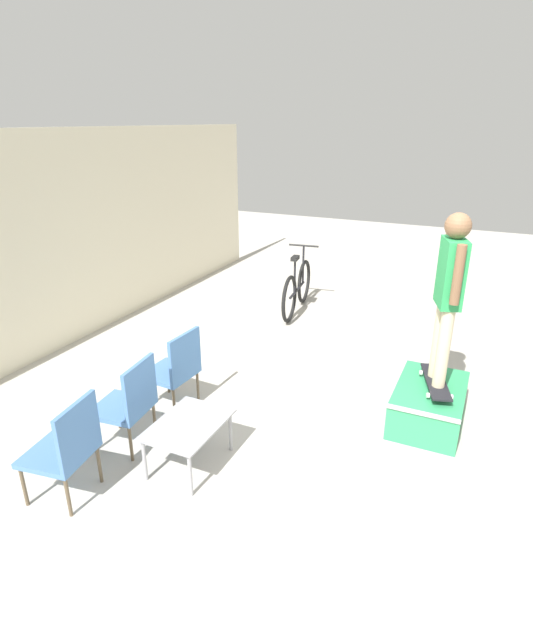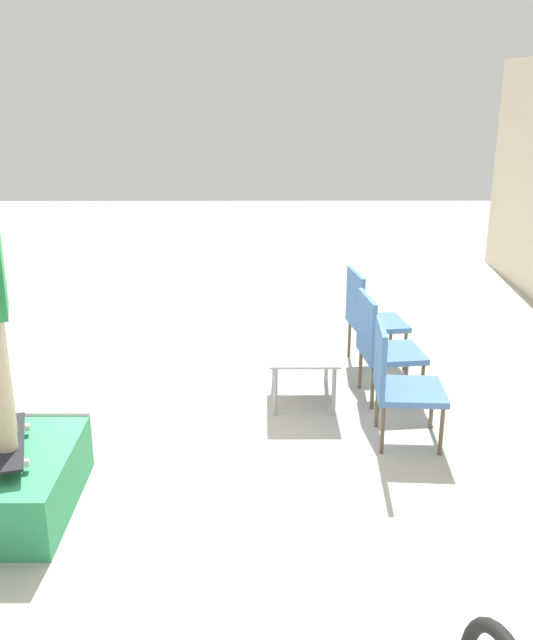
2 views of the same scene
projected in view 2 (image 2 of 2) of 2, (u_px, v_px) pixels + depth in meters
ground_plane at (145, 448)px, 5.50m from camera, size 24.00×24.00×0.00m
skate_ramp_box at (19, 481)px, 4.67m from camera, size 1.16×0.71×0.43m
skateboard_on_ramp at (8, 442)px, 4.57m from camera, size 0.83×0.43×0.07m
coffee_table at (303, 355)px, 6.27m from camera, size 0.83×0.59×0.46m
patio_chair_left at (368, 314)px, 6.99m from camera, size 0.59×0.59×0.95m
patio_chair_center at (381, 343)px, 6.22m from camera, size 0.57×0.57×0.95m
patio_chair_right at (398, 379)px, 5.47m from camera, size 0.55×0.55×0.95m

